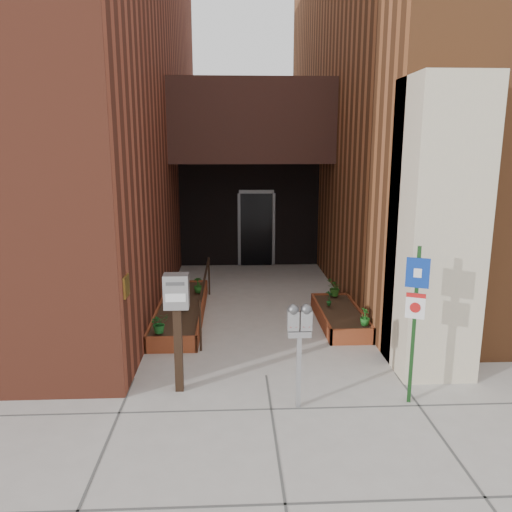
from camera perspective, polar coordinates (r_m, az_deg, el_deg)
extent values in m
plane|color=#9E9991|center=(7.82, 1.16, -13.50)|extent=(80.00, 80.00, 0.00)
cube|color=brown|center=(14.86, -25.72, 17.38)|extent=(8.00, 14.60, 10.00)
cube|color=brown|center=(15.66, 22.87, 17.32)|extent=(8.00, 13.70, 10.00)
cube|color=beige|center=(7.92, 19.89, 2.83)|extent=(1.10, 1.20, 4.40)
cube|color=black|center=(13.03, -0.59, 15.01)|extent=(4.20, 2.00, 2.00)
cube|color=black|center=(14.55, -0.77, 4.87)|extent=(4.00, 0.30, 3.00)
cube|color=black|center=(14.45, 0.05, 3.02)|extent=(0.90, 0.06, 2.10)
cube|color=#B79338|center=(7.24, -14.63, -3.37)|extent=(0.04, 0.30, 0.30)
cube|color=brown|center=(8.65, -9.72, -9.97)|extent=(0.90, 0.04, 0.30)
cube|color=brown|center=(12.00, -7.71, -3.48)|extent=(0.90, 0.04, 0.30)
cube|color=brown|center=(10.36, -10.92, -6.19)|extent=(0.04, 3.60, 0.30)
cube|color=brown|center=(10.27, -6.14, -6.19)|extent=(0.04, 3.60, 0.30)
cube|color=black|center=(10.31, -8.54, -6.30)|extent=(0.82, 3.52, 0.26)
cube|color=brown|center=(9.01, 11.00, -9.08)|extent=(0.80, 0.04, 0.30)
cube|color=brown|center=(11.00, 8.38, -4.98)|extent=(0.80, 0.04, 0.30)
cube|color=brown|center=(9.93, 7.40, -6.90)|extent=(0.04, 2.20, 0.30)
cube|color=brown|center=(10.08, 11.68, -6.75)|extent=(0.04, 2.20, 0.30)
cube|color=black|center=(10.00, 9.55, -6.93)|extent=(0.72, 2.12, 0.26)
cylinder|color=black|center=(8.57, -6.38, -7.93)|extent=(0.04, 0.04, 0.90)
cylinder|color=black|center=(11.71, -5.39, -2.30)|extent=(0.04, 0.04, 0.90)
cylinder|color=black|center=(10.01, -5.86, -2.32)|extent=(0.04, 3.30, 0.04)
cube|color=#9E9EA0|center=(6.80, 4.89, -13.07)|extent=(0.06, 0.06, 1.00)
cube|color=#9E9EA0|center=(6.58, 4.97, -8.83)|extent=(0.30, 0.12, 0.08)
cube|color=#9E9EA0|center=(6.51, 4.26, -7.38)|extent=(0.15, 0.10, 0.26)
sphere|color=#59595B|center=(6.46, 4.28, -6.12)|extent=(0.15, 0.15, 0.15)
cube|color=white|center=(6.45, 4.32, -7.36)|extent=(0.09, 0.01, 0.05)
cube|color=#B21414|center=(6.48, 4.31, -8.03)|extent=(0.09, 0.01, 0.03)
cube|color=#9E9EA0|center=(6.53, 5.75, -7.33)|extent=(0.15, 0.10, 0.26)
sphere|color=#59595B|center=(6.48, 5.78, -6.09)|extent=(0.15, 0.15, 0.15)
cube|color=white|center=(6.48, 5.82, -7.32)|extent=(0.09, 0.01, 0.05)
cube|color=#B21414|center=(6.50, 5.81, -7.98)|extent=(0.09, 0.01, 0.03)
cube|color=#143714|center=(6.98, 17.60, -7.70)|extent=(0.07, 0.07, 2.17)
cube|color=navy|center=(6.74, 18.00, -1.85)|extent=(0.28, 0.14, 0.40)
cube|color=white|center=(6.74, 18.00, -1.86)|extent=(0.10, 0.05, 0.12)
cube|color=white|center=(6.86, 17.75, -5.45)|extent=(0.23, 0.12, 0.35)
cube|color=#B21414|center=(6.82, 17.83, -4.32)|extent=(0.23, 0.11, 0.06)
cylinder|color=#B21414|center=(6.86, 17.73, -5.64)|extent=(0.13, 0.07, 0.14)
cube|color=black|center=(7.22, -8.86, -10.48)|extent=(0.11, 0.11, 1.25)
cube|color=#A4A4A6|center=(6.94, -9.09, -3.98)|extent=(0.34, 0.25, 0.48)
cube|color=#59595B|center=(6.78, -9.24, -3.18)|extent=(0.25, 0.01, 0.05)
cube|color=white|center=(6.83, -9.18, -4.75)|extent=(0.27, 0.01, 0.11)
imported|color=#1B5F22|center=(8.73, -11.00, -7.53)|extent=(0.43, 0.43, 0.35)
imported|color=#214E16|center=(9.86, -8.18, -5.06)|extent=(0.27, 0.27, 0.35)
imported|color=#1A5016|center=(10.92, -6.63, -3.29)|extent=(0.24, 0.24, 0.35)
imported|color=#1B5919|center=(11.04, -9.72, -3.24)|extent=(0.25, 0.25, 0.34)
imported|color=#1C621D|center=(9.13, 12.36, -6.78)|extent=(0.22, 0.22, 0.32)
imported|color=#18541D|center=(10.07, 8.39, -4.78)|extent=(0.24, 0.24, 0.32)
imported|color=#28611B|center=(10.72, 8.97, -3.63)|extent=(0.45, 0.45, 0.36)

